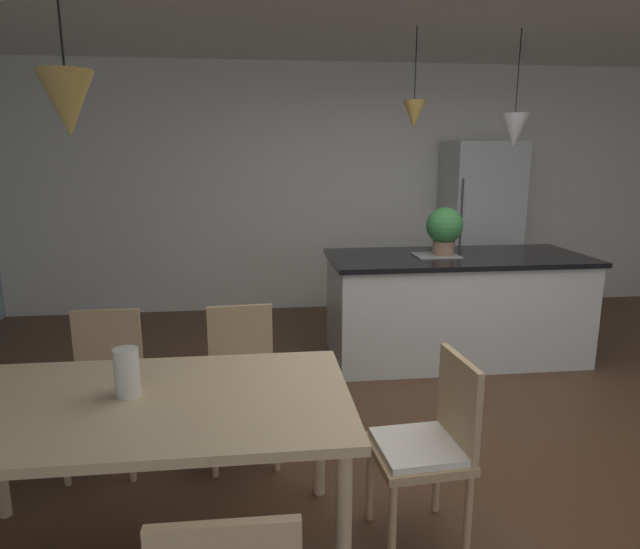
{
  "coord_description": "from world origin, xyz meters",
  "views": [
    {
      "loc": [
        -1.3,
        -2.9,
        1.74
      ],
      "look_at": [
        -0.95,
        0.06,
        1.08
      ],
      "focal_mm": 30.74,
      "sensor_mm": 36.0,
      "label": 1
    }
  ],
  "objects_px": {
    "potted_plant_on_island": "(444,229)",
    "chair_far_left": "(105,384)",
    "vase_on_dining_table": "(127,372)",
    "dining_table": "(143,416)",
    "chair_far_right": "(242,378)",
    "chair_kitchen_end": "(429,443)",
    "kitchen_island": "(455,305)",
    "refrigerator": "(479,228)"
  },
  "relations": [
    {
      "from": "dining_table",
      "to": "chair_far_right",
      "type": "relative_size",
      "value": 1.97
    },
    {
      "from": "chair_far_left",
      "to": "vase_on_dining_table",
      "type": "relative_size",
      "value": 4.3
    },
    {
      "from": "dining_table",
      "to": "chair_far_left",
      "type": "relative_size",
      "value": 1.97
    },
    {
      "from": "chair_far_right",
      "to": "potted_plant_on_island",
      "type": "distance_m",
      "value": 2.26
    },
    {
      "from": "dining_table",
      "to": "chair_far_right",
      "type": "height_order",
      "value": "chair_far_right"
    },
    {
      "from": "vase_on_dining_table",
      "to": "chair_far_left",
      "type": "bearing_deg",
      "value": 112.13
    },
    {
      "from": "refrigerator",
      "to": "vase_on_dining_table",
      "type": "xyz_separation_m",
      "value": [
        -2.99,
        -3.56,
        -0.08
      ]
    },
    {
      "from": "refrigerator",
      "to": "vase_on_dining_table",
      "type": "relative_size",
      "value": 9.23
    },
    {
      "from": "dining_table",
      "to": "kitchen_island",
      "type": "height_order",
      "value": "kitchen_island"
    },
    {
      "from": "chair_kitchen_end",
      "to": "vase_on_dining_table",
      "type": "xyz_separation_m",
      "value": [
        -1.29,
        0.05,
        0.38
      ]
    },
    {
      "from": "chair_kitchen_end",
      "to": "potted_plant_on_island",
      "type": "relative_size",
      "value": 2.14
    },
    {
      "from": "chair_far_right",
      "to": "vase_on_dining_table",
      "type": "distance_m",
      "value": 0.99
    },
    {
      "from": "refrigerator",
      "to": "potted_plant_on_island",
      "type": "distance_m",
      "value": 1.65
    },
    {
      "from": "chair_far_right",
      "to": "vase_on_dining_table",
      "type": "height_order",
      "value": "vase_on_dining_table"
    },
    {
      "from": "dining_table",
      "to": "potted_plant_on_island",
      "type": "relative_size",
      "value": 4.22
    },
    {
      "from": "chair_kitchen_end",
      "to": "refrigerator",
      "type": "xyz_separation_m",
      "value": [
        1.7,
        3.61,
        0.46
      ]
    },
    {
      "from": "chair_far_right",
      "to": "kitchen_island",
      "type": "height_order",
      "value": "kitchen_island"
    },
    {
      "from": "chair_far_left",
      "to": "kitchen_island",
      "type": "distance_m",
      "value": 2.91
    },
    {
      "from": "chair_far_left",
      "to": "kitchen_island",
      "type": "bearing_deg",
      "value": 28.52
    },
    {
      "from": "refrigerator",
      "to": "potted_plant_on_island",
      "type": "relative_size",
      "value": 4.6
    },
    {
      "from": "chair_kitchen_end",
      "to": "chair_far_left",
      "type": "distance_m",
      "value": 1.82
    },
    {
      "from": "dining_table",
      "to": "chair_kitchen_end",
      "type": "relative_size",
      "value": 1.97
    },
    {
      "from": "chair_far_right",
      "to": "vase_on_dining_table",
      "type": "xyz_separation_m",
      "value": [
        -0.45,
        -0.79,
        0.38
      ]
    },
    {
      "from": "chair_far_left",
      "to": "chair_far_right",
      "type": "distance_m",
      "value": 0.77
    },
    {
      "from": "potted_plant_on_island",
      "to": "chair_kitchen_end",
      "type": "bearing_deg",
      "value": -110.15
    },
    {
      "from": "chair_kitchen_end",
      "to": "refrigerator",
      "type": "bearing_deg",
      "value": 64.74
    },
    {
      "from": "potted_plant_on_island",
      "to": "chair_far_left",
      "type": "bearing_deg",
      "value": -150.26
    },
    {
      "from": "chair_kitchen_end",
      "to": "kitchen_island",
      "type": "bearing_deg",
      "value": 67.07
    },
    {
      "from": "vase_on_dining_table",
      "to": "dining_table",
      "type": "bearing_deg",
      "value": -38.72
    },
    {
      "from": "chair_kitchen_end",
      "to": "kitchen_island",
      "type": "height_order",
      "value": "kitchen_island"
    },
    {
      "from": "chair_kitchen_end",
      "to": "chair_far_right",
      "type": "xyz_separation_m",
      "value": [
        -0.84,
        0.84,
        0.0
      ]
    },
    {
      "from": "dining_table",
      "to": "refrigerator",
      "type": "height_order",
      "value": "refrigerator"
    },
    {
      "from": "kitchen_island",
      "to": "potted_plant_on_island",
      "type": "bearing_deg",
      "value": 180.0
    },
    {
      "from": "kitchen_island",
      "to": "vase_on_dining_table",
      "type": "distance_m",
      "value": 3.14
    },
    {
      "from": "dining_table",
      "to": "chair_far_right",
      "type": "distance_m",
      "value": 0.95
    },
    {
      "from": "chair_far_left",
      "to": "refrigerator",
      "type": "xyz_separation_m",
      "value": [
        3.31,
        2.77,
        0.46
      ]
    },
    {
      "from": "kitchen_island",
      "to": "refrigerator",
      "type": "xyz_separation_m",
      "value": [
        0.76,
        1.38,
        0.47
      ]
    },
    {
      "from": "dining_table",
      "to": "potted_plant_on_island",
      "type": "height_order",
      "value": "potted_plant_on_island"
    },
    {
      "from": "chair_kitchen_end",
      "to": "refrigerator",
      "type": "height_order",
      "value": "refrigerator"
    },
    {
      "from": "vase_on_dining_table",
      "to": "refrigerator",
      "type": "bearing_deg",
      "value": 49.96
    },
    {
      "from": "chair_kitchen_end",
      "to": "vase_on_dining_table",
      "type": "relative_size",
      "value": 4.3
    },
    {
      "from": "kitchen_island",
      "to": "potted_plant_on_island",
      "type": "distance_m",
      "value": 0.68
    }
  ]
}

